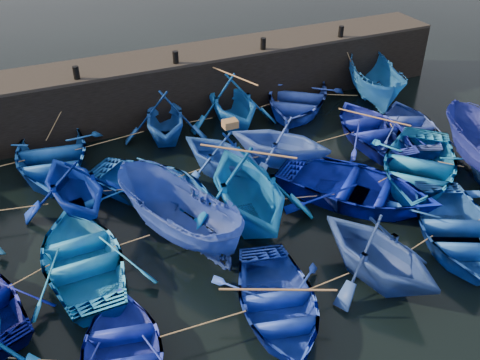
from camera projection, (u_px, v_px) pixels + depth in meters
name	position (u px, v px, depth m)	size (l,w,h in m)	color
ground	(284.00, 253.00, 16.11)	(120.00, 120.00, 0.00)	black
quay_wall	(171.00, 86.00, 23.40)	(26.00, 2.50, 2.50)	black
quay_top	(169.00, 57.00, 22.68)	(26.00, 2.50, 0.12)	black
bollard_1	(76.00, 73.00, 20.45)	(0.24, 0.24, 0.50)	black
bollard_2	(176.00, 57.00, 21.82)	(0.24, 0.24, 0.50)	black
bollard_3	(263.00, 44.00, 23.20)	(0.24, 0.24, 0.50)	black
bollard_4	(341.00, 31.00, 24.57)	(0.24, 0.24, 0.50)	black
boat_1	(50.00, 154.00, 19.82)	(3.95, 5.52, 1.14)	#1048AB
boat_2	(164.00, 117.00, 21.43)	(3.34, 3.87, 2.04)	#12439C
boat_3	(232.00, 101.00, 22.36)	(3.73, 4.33, 2.28)	blue
boat_4	(297.00, 97.00, 24.04)	(4.00, 5.59, 1.16)	#1E3799
boat_5	(375.00, 82.00, 24.29)	(1.99, 5.29, 2.05)	#155291
boat_7	(74.00, 185.00, 17.30)	(3.39, 3.93, 2.07)	#011A87
boat_8	(152.00, 185.00, 18.29)	(3.41, 4.77, 0.99)	#0B45A6
boat_9	(223.00, 153.00, 19.07)	(3.23, 3.75, 1.97)	#1944A5
boat_10	(280.00, 141.00, 19.77)	(3.32, 3.85, 2.03)	blue
boat_11	(372.00, 129.00, 21.65)	(3.47, 4.85, 1.01)	#12209D
boat_12	(410.00, 126.00, 21.97)	(3.12, 4.37, 0.91)	#27409A
boat_14	(83.00, 257.00, 15.20)	(3.43, 4.80, 0.99)	blue
boat_15	(178.00, 216.00, 16.02)	(1.88, 4.98, 1.93)	navy
boat_16	(248.00, 188.00, 16.72)	(4.22, 4.90, 2.58)	blue
boat_17	(357.00, 188.00, 18.01)	(3.92, 5.48, 1.14)	#000D87
boat_18	(418.00, 166.00, 19.13)	(3.93, 5.50, 1.14)	#0E60AF
boat_21	(123.00, 353.00, 12.51)	(2.96, 4.14, 0.86)	#1020A0
boat_22	(277.00, 303.00, 13.80)	(3.09, 4.32, 0.90)	#1634BD
boat_23	(379.00, 251.00, 14.62)	(3.38, 3.93, 2.07)	navy
boat_24	(456.00, 229.00, 16.24)	(3.52, 4.92, 1.02)	#134399
wooden_crate	(230.00, 124.00, 18.56)	(0.51, 0.38, 0.27)	brown
mooring_ropes	(207.00, 151.00, 19.45)	(18.49, 11.85, 2.10)	tan
loose_oars	(286.00, 144.00, 18.15)	(10.16, 12.38, 1.74)	#99724C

